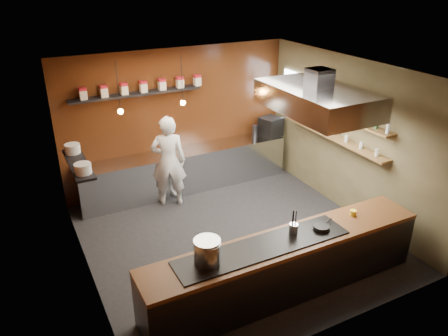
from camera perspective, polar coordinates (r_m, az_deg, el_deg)
floor at (r=7.99m, az=1.25°, el=-9.09°), size 5.00×5.00×0.00m
back_wall at (r=9.38m, az=-5.99°, el=6.32°), size 5.00×0.00×5.00m
left_wall at (r=6.56m, az=-18.26°, el=-3.32°), size 0.00×5.00×5.00m
right_wall at (r=8.65m, az=16.11°, el=3.85°), size 0.00×5.00×5.00m
ceiling at (r=6.79m, az=1.49°, el=12.44°), size 5.00×5.00×0.00m
window_pane at (r=9.73m, az=9.42°, el=9.27°), size 0.00×1.00×1.00m
prep_counter at (r=9.48m, az=-4.97°, el=-0.26°), size 4.60×0.65×0.90m
pass_counter at (r=6.62m, az=8.02°, el=-12.54°), size 4.40×0.72×0.94m
tin_shelf at (r=8.78m, az=-11.38°, el=9.46°), size 2.60×0.26×0.04m
plate_shelf at (r=7.45m, az=-18.51°, el=0.53°), size 0.30×1.40×0.04m
bottle_shelf_upper at (r=8.62m, az=14.31°, el=6.95°), size 0.26×2.80×0.04m
bottle_shelf_lower at (r=8.77m, az=13.99°, el=4.03°), size 0.26×2.80×0.04m
extractor_hood at (r=7.30m, az=12.10°, el=8.78°), size 1.20×2.00×0.72m
pendant_left at (r=8.06m, az=-13.40°, el=7.54°), size 0.10×0.10×0.95m
pendant_right at (r=8.41m, az=-5.41°, el=8.81°), size 0.10×0.10×0.95m
storage_tins at (r=8.79m, az=-10.50°, el=10.43°), size 2.43×0.13×0.22m
plate_stacks at (r=7.42m, az=-18.61°, el=1.24°), size 0.26×1.16×0.16m
bottles at (r=8.58m, az=14.41°, el=7.84°), size 0.06×2.66×0.24m
wine_glasses at (r=8.74m, az=14.05°, el=4.55°), size 0.07×2.37×0.13m
stockpot_large at (r=5.73m, az=-2.00°, el=-11.07°), size 0.39×0.39×0.31m
stockpot_small at (r=5.75m, az=-2.21°, el=-10.78°), size 0.45×0.45×0.33m
utensil_crock at (r=6.41m, az=9.06°, el=-7.88°), size 0.15×0.15×0.17m
frying_pan at (r=6.62m, az=12.63°, el=-7.59°), size 0.41×0.25×0.06m
butter_jar at (r=7.12m, az=16.51°, el=-5.65°), size 0.11×0.11×0.09m
espresso_machine at (r=10.10m, az=6.10°, el=5.39°), size 0.54×0.52×0.44m
chef at (r=8.72m, az=-7.24°, el=0.86°), size 0.80×0.66×1.88m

